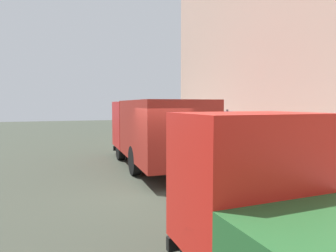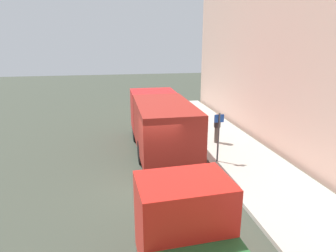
% 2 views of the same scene
% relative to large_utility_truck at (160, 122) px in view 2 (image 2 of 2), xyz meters
% --- Properties ---
extents(ground, '(80.00, 80.00, 0.00)m').
position_rel_large_utility_truck_xyz_m(ground, '(-1.07, -3.28, -1.61)').
color(ground, '#3B4034').
extents(sidewalk, '(3.52, 30.00, 0.16)m').
position_rel_large_utility_truck_xyz_m(sidewalk, '(3.69, -3.28, -1.53)').
color(sidewalk, '#B4B1A4').
rests_on(sidewalk, ground).
extents(building_facade, '(0.50, 30.00, 12.96)m').
position_rel_large_utility_truck_xyz_m(building_facade, '(5.95, -3.28, 4.87)').
color(building_facade, '#D1A693').
rests_on(building_facade, ground).
extents(large_utility_truck, '(2.47, 7.38, 2.76)m').
position_rel_large_utility_truck_xyz_m(large_utility_truck, '(0.00, 0.00, 0.00)').
color(large_utility_truck, red).
rests_on(large_utility_truck, ground).
extents(pedestrian_walking, '(0.47, 0.47, 1.63)m').
position_rel_large_utility_truck_xyz_m(pedestrian_walking, '(3.15, 0.43, -0.60)').
color(pedestrian_walking, '#544D46').
rests_on(pedestrian_walking, sidewalk).
extents(traffic_cone_orange, '(0.44, 0.44, 0.64)m').
position_rel_large_utility_truck_xyz_m(traffic_cone_orange, '(2.20, 2.51, -1.14)').
color(traffic_cone_orange, orange).
rests_on(traffic_cone_orange, sidewalk).
extents(street_sign_post, '(0.44, 0.08, 2.26)m').
position_rel_large_utility_truck_xyz_m(street_sign_post, '(2.31, -1.98, -0.10)').
color(street_sign_post, '#4C5156').
rests_on(street_sign_post, sidewalk).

